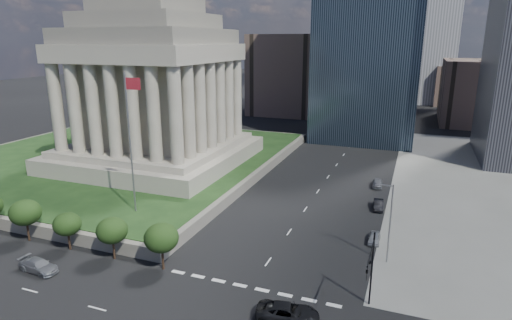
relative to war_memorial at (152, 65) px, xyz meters
The scene contains 16 objects.
ground 65.71m from the war_memorial, 56.82° to the left, with size 500.00×500.00×0.00m, color black.
plaza_terrace 23.35m from the war_memorial, 169.70° to the left, with size 66.00×70.00×1.80m, color slate.
plaza_lawn 22.52m from the war_memorial, 169.70° to the left, with size 64.00×68.00×0.10m, color #193214.
war_memorial is the anchor object (origin of this frame).
flagpole 28.16m from the war_memorial, 63.11° to the right, with size 2.52×0.24×20.00m.
tree_row 38.69m from the war_memorial, 92.53° to the right, with size 53.00×4.00×6.00m, color black, non-canonical shape.
midrise_glass 59.82m from the war_memorial, 52.55° to the left, with size 26.00×26.00×60.00m, color black.
building_filler_ne 105.88m from the war_memorial, 51.17° to the left, with size 20.00×30.00×20.00m, color brown.
building_filler_nw 82.43m from the war_memorial, 87.21° to the left, with size 24.00×30.00×28.00m, color brown.
traffic_signal_ne 60.00m from the war_memorial, 36.42° to the right, with size 0.30×5.74×8.00m.
street_lamp_north 54.92m from the war_memorial, 25.92° to the right, with size 2.13×0.22×10.00m.
pickup_truck 58.52m from the war_memorial, 43.91° to the right, with size 2.80×6.08×1.69m, color black.
suv_grey 45.72m from the war_memorial, 76.23° to the right, with size 5.10×2.07×1.48m, color slate.
parked_sedan_near 53.16m from the war_memorial, 21.61° to the right, with size 3.70×1.49×1.26m, color gray.
parked_sedan_mid 49.73m from the war_memorial, ahead, with size 4.30×1.50×1.42m, color black.
parked_sedan_far 48.56m from the war_memorial, ahead, with size 4.43×1.78×1.51m, color slate.
Camera 1 is at (15.24, -24.21, 26.03)m, focal length 30.00 mm.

